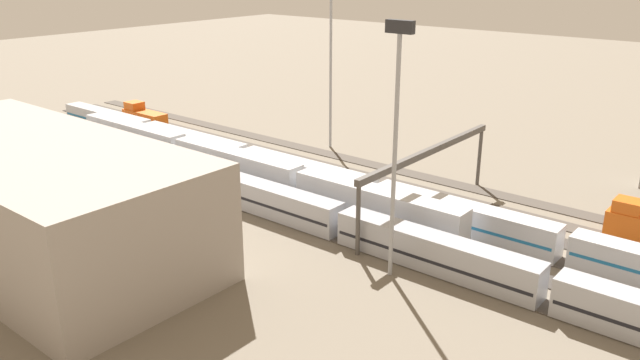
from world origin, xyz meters
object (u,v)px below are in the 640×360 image
at_px(train_on_track_5, 266,199).
at_px(signal_gantry, 428,158).
at_px(train_on_track_2, 144,119).
at_px(train_on_track_4, 236,168).
at_px(light_mast_1, 396,119).
at_px(maintenance_shed, 31,198).
at_px(light_mast_0, 331,35).
at_px(train_on_track_3, 305,176).

bearing_deg(train_on_track_5, signal_gantry, -141.90).
height_order(train_on_track_2, train_on_track_4, same).
bearing_deg(train_on_track_2, signal_gantry, 177.69).
bearing_deg(light_mast_1, maintenance_shed, 30.76).
relative_size(light_mast_1, signal_gantry, 0.85).
height_order(train_on_track_4, light_mast_0, light_mast_0).
xyz_separation_m(train_on_track_2, maintenance_shed, (-33.64, 38.67, 4.06)).
xyz_separation_m(light_mast_0, maintenance_shed, (0.10, 52.22, -12.71)).
relative_size(train_on_track_2, train_on_track_5, 0.08).
height_order(train_on_track_5, maintenance_shed, maintenance_shed).
bearing_deg(maintenance_shed, light_mast_0, -90.11).
xyz_separation_m(train_on_track_4, maintenance_shed, (1.70, 28.67, 3.63)).
bearing_deg(signal_gantry, train_on_track_3, 7.93).
relative_size(train_on_track_4, light_mast_0, 2.37).
xyz_separation_m(light_mast_0, light_mast_1, (-33.45, 32.26, -2.46)).
height_order(train_on_track_2, signal_gantry, signal_gantry).
distance_m(train_on_track_4, light_mast_1, 35.81).
bearing_deg(light_mast_1, light_mast_0, -43.96).
bearing_deg(train_on_track_3, maintenance_shed, 73.03).
distance_m(light_mast_0, maintenance_shed, 53.75).
bearing_deg(train_on_track_2, maintenance_shed, 131.02).
xyz_separation_m(train_on_track_5, light_mast_1, (-21.27, 3.71, 14.46)).
bearing_deg(train_on_track_4, signal_gantry, -164.21).
distance_m(train_on_track_5, light_mast_0, 35.35).
relative_size(train_on_track_3, signal_gantry, 3.99).
bearing_deg(train_on_track_3, train_on_track_4, 30.25).
distance_m(signal_gantry, maintenance_shed, 45.90).
bearing_deg(train_on_track_2, train_on_track_5, 161.91).
relative_size(train_on_track_2, signal_gantry, 0.33).
height_order(train_on_track_2, light_mast_1, light_mast_1).
xyz_separation_m(train_on_track_4, light_mast_1, (-31.84, 8.71, 13.87)).
xyz_separation_m(light_mast_0, signal_gantry, (-28.12, 16.05, -11.37)).
height_order(light_mast_0, light_mast_1, light_mast_0).
xyz_separation_m(train_on_track_2, train_on_track_3, (-43.91, 5.00, -0.15)).
bearing_deg(signal_gantry, light_mast_0, -29.72).
height_order(light_mast_0, maintenance_shed, light_mast_0).
bearing_deg(light_mast_0, train_on_track_3, 118.75).
bearing_deg(train_on_track_4, train_on_track_5, 154.70).
distance_m(train_on_track_3, maintenance_shed, 35.45).
height_order(train_on_track_2, train_on_track_3, train_on_track_2).
height_order(light_mast_1, signal_gantry, light_mast_1).
bearing_deg(train_on_track_5, train_on_track_4, -25.30).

